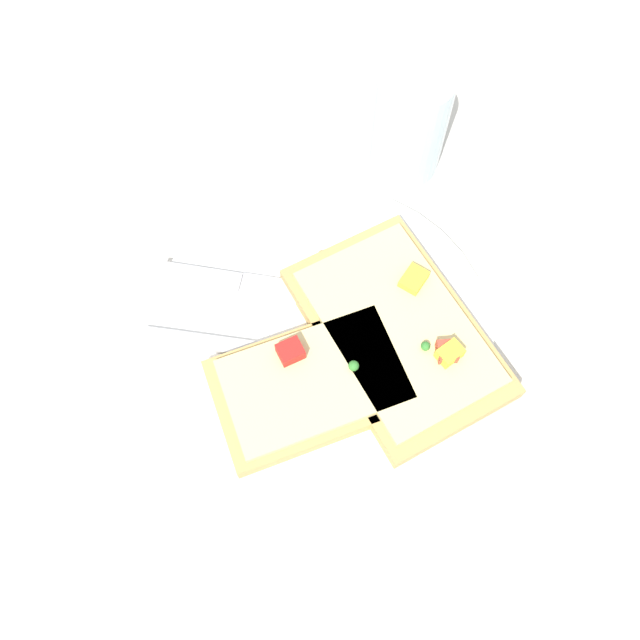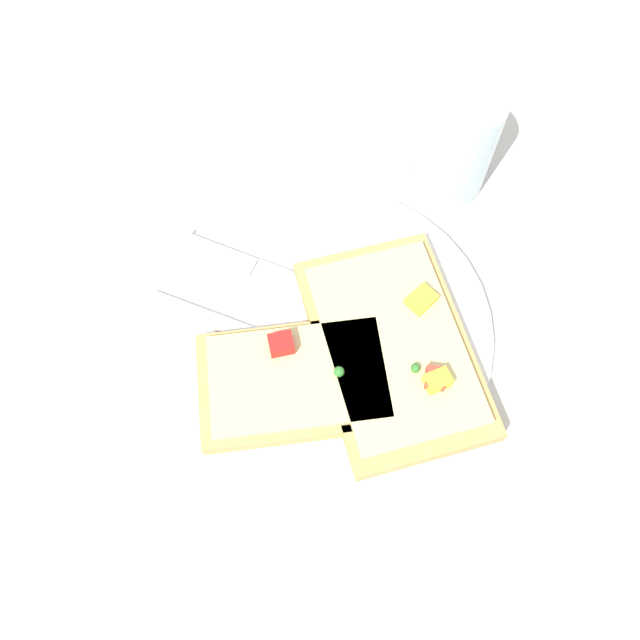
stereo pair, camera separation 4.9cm
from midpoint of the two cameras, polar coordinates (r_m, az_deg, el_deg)
ground_plane at (r=0.51m, az=2.73°, el=-1.36°), size 4.00×4.00×0.00m
plate at (r=0.50m, az=2.76°, el=-1.08°), size 0.28×0.28×0.01m
fork at (r=0.48m, az=-0.21°, el=-2.94°), size 0.18×0.16×0.01m
knife at (r=0.51m, az=-2.58°, el=4.13°), size 0.16×0.14×0.01m
pizza_slice_main at (r=0.48m, az=9.62°, el=-2.74°), size 0.20×0.15×0.03m
pizza_slice_corner at (r=0.47m, az=0.92°, el=-5.83°), size 0.13×0.17×0.03m
crumb_scatter at (r=0.49m, az=3.86°, el=-0.50°), size 0.09×0.05×0.01m
drinking_glass at (r=0.56m, az=14.83°, el=15.09°), size 0.07×0.07×0.10m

